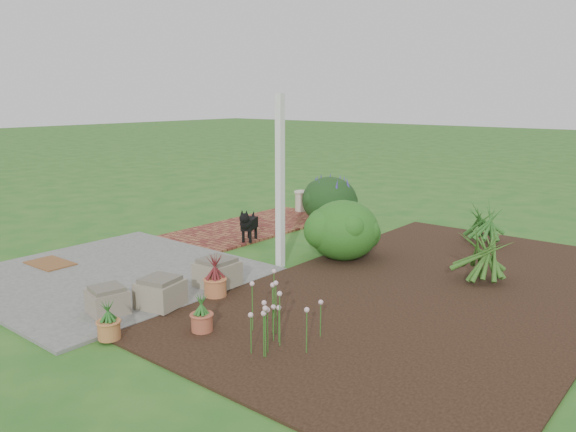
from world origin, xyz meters
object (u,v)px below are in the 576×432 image
Objects in this scene: black_dog at (248,223)px; evergreen_shrub at (343,229)px; stone_trough_near at (108,302)px; cream_ceramic_urn at (302,201)px.

black_dog is 0.53× the size of evergreen_shrub.
black_dog is (-0.98, 3.37, 0.18)m from stone_trough_near.
evergreen_shrub is at bearing 77.45° from stone_trough_near.
evergreen_shrub is (2.66, -2.40, 0.24)m from cream_ceramic_urn.
stone_trough_near is 3.52m from black_dog.
stone_trough_near is 0.37× the size of evergreen_shrub.
cream_ceramic_urn reaches higher than stone_trough_near.
evergreen_shrub reaches higher than cream_ceramic_urn.
cream_ceramic_urn is at bearing 84.56° from black_dog.
cream_ceramic_urn is 3.59m from evergreen_shrub.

